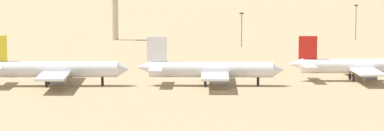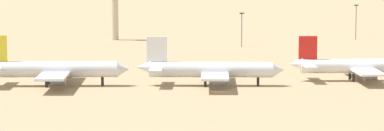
% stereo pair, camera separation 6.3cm
% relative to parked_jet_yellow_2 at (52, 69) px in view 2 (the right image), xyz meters
% --- Properties ---
extents(ground, '(4000.00, 4000.00, 0.00)m').
position_rel_parked_jet_yellow_2_xyz_m(ground, '(44.98, -16.78, -4.68)').
color(ground, '#9E8460').
extents(parked_jet_yellow_2, '(43.23, 36.52, 14.27)m').
position_rel_parked_jet_yellow_2_xyz_m(parked_jet_yellow_2, '(0.00, 0.00, 0.00)').
color(parked_jet_yellow_2, silver).
rests_on(parked_jet_yellow_2, ground).
extents(parked_jet_white_3, '(41.73, 35.43, 13.79)m').
position_rel_parked_jet_yellow_2_xyz_m(parked_jet_white_3, '(43.92, -4.51, -0.16)').
color(parked_jet_white_3, silver).
rests_on(parked_jet_white_3, ground).
extents(parked_jet_red_4, '(39.88, 33.61, 13.17)m').
position_rel_parked_jet_yellow_2_xyz_m(parked_jet_red_4, '(87.67, 0.80, -0.36)').
color(parked_jet_red_4, white).
rests_on(parked_jet_red_4, ground).
extents(control_tower, '(5.20, 5.20, 25.90)m').
position_rel_parked_jet_yellow_2_xyz_m(control_tower, '(21.78, 141.34, 10.95)').
color(control_tower, '#C6B793').
rests_on(control_tower, ground).
extents(light_pole_west, '(1.80, 0.50, 13.78)m').
position_rel_parked_jet_yellow_2_xyz_m(light_pole_west, '(71.59, 104.49, 3.39)').
color(light_pole_west, '#59595E').
rests_on(light_pole_west, ground).
extents(light_pole_mid, '(1.80, 0.50, 15.35)m').
position_rel_parked_jet_yellow_2_xyz_m(light_pole_mid, '(126.53, 130.16, 4.20)').
color(light_pole_mid, '#59595E').
rests_on(light_pole_mid, ground).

